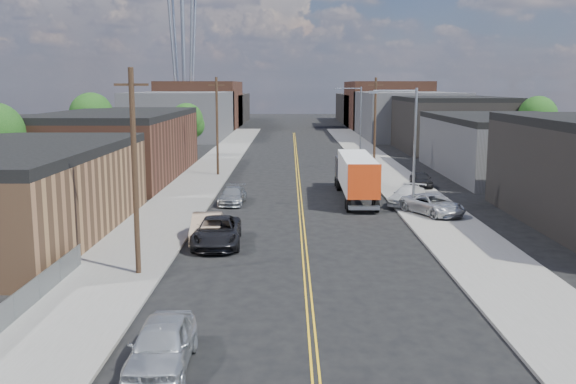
{
  "coord_description": "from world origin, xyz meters",
  "views": [
    {
      "loc": [
        -0.83,
        -20.15,
        9.16
      ],
      "look_at": [
        -0.94,
        19.87,
        2.5
      ],
      "focal_mm": 40.0,
      "sensor_mm": 36.0,
      "label": 1
    }
  ],
  "objects_px": {
    "car_left_a": "(162,345)",
    "car_left_b": "(207,228)",
    "semi_truck": "(355,173)",
    "car_right_lot_c": "(421,179)",
    "car_right_lot_b": "(407,195)",
    "car_right_lot_a": "(433,204)",
    "car_left_d": "(233,196)",
    "car_left_c": "(217,232)"
  },
  "relations": [
    {
      "from": "car_left_a",
      "to": "car_right_lot_c",
      "type": "height_order",
      "value": "car_left_a"
    },
    {
      "from": "car_left_c",
      "to": "car_left_a",
      "type": "bearing_deg",
      "value": -92.73
    },
    {
      "from": "semi_truck",
      "to": "car_right_lot_c",
      "type": "relative_size",
      "value": 3.52
    },
    {
      "from": "car_left_c",
      "to": "car_right_lot_b",
      "type": "distance_m",
      "value": 18.11
    },
    {
      "from": "car_left_a",
      "to": "car_left_c",
      "type": "distance_m",
      "value": 16.39
    },
    {
      "from": "car_left_b",
      "to": "car_left_d",
      "type": "bearing_deg",
      "value": 84.47
    },
    {
      "from": "semi_truck",
      "to": "car_left_d",
      "type": "relative_size",
      "value": 3.04
    },
    {
      "from": "car_left_d",
      "to": "car_left_c",
      "type": "bearing_deg",
      "value": -86.12
    },
    {
      "from": "semi_truck",
      "to": "car_right_lot_c",
      "type": "height_order",
      "value": "semi_truck"
    },
    {
      "from": "car_left_b",
      "to": "car_right_lot_c",
      "type": "xyz_separation_m",
      "value": [
        16.77,
        19.91,
        0.01
      ]
    },
    {
      "from": "car_right_lot_c",
      "to": "car_left_d",
      "type": "bearing_deg",
      "value": -154.58
    },
    {
      "from": "car_left_a",
      "to": "car_left_d",
      "type": "distance_m",
      "value": 29.57
    },
    {
      "from": "car_left_a",
      "to": "car_right_lot_a",
      "type": "bearing_deg",
      "value": 59.41
    },
    {
      "from": "car_left_b",
      "to": "car_right_lot_b",
      "type": "distance_m",
      "value": 17.96
    },
    {
      "from": "semi_truck",
      "to": "car_right_lot_b",
      "type": "distance_m",
      "value": 5.26
    },
    {
      "from": "car_left_d",
      "to": "car_right_lot_a",
      "type": "bearing_deg",
      "value": -15.55
    },
    {
      "from": "car_left_b",
      "to": "car_right_lot_c",
      "type": "relative_size",
      "value": 1.25
    },
    {
      "from": "car_left_d",
      "to": "car_right_lot_c",
      "type": "xyz_separation_m",
      "value": [
        16.3,
        7.79,
        0.16
      ]
    },
    {
      "from": "semi_truck",
      "to": "car_left_d",
      "type": "height_order",
      "value": "semi_truck"
    },
    {
      "from": "semi_truck",
      "to": "car_left_b",
      "type": "xyz_separation_m",
      "value": [
        -10.27,
        -14.82,
        -1.26
      ]
    },
    {
      "from": "car_right_lot_a",
      "to": "car_right_lot_b",
      "type": "distance_m",
      "value": 4.14
    },
    {
      "from": "semi_truck",
      "to": "car_left_c",
      "type": "xyz_separation_m",
      "value": [
        -9.55,
        -15.88,
        -1.25
      ]
    },
    {
      "from": "car_left_a",
      "to": "car_left_b",
      "type": "height_order",
      "value": "car_left_a"
    },
    {
      "from": "car_left_a",
      "to": "car_right_lot_b",
      "type": "height_order",
      "value": "car_left_a"
    },
    {
      "from": "car_left_d",
      "to": "car_right_lot_c",
      "type": "height_order",
      "value": "car_right_lot_c"
    },
    {
      "from": "car_left_c",
      "to": "car_left_d",
      "type": "height_order",
      "value": "car_left_c"
    },
    {
      "from": "car_left_d",
      "to": "car_right_lot_c",
      "type": "relative_size",
      "value": 1.16
    },
    {
      "from": "semi_truck",
      "to": "car_right_lot_b",
      "type": "xyz_separation_m",
      "value": [
        3.7,
        -3.53,
        -1.24
      ]
    },
    {
      "from": "car_left_c",
      "to": "car_right_lot_c",
      "type": "bearing_deg",
      "value": 49.66
    },
    {
      "from": "car_left_a",
      "to": "car_left_c",
      "type": "relative_size",
      "value": 0.81
    },
    {
      "from": "car_left_c",
      "to": "car_right_lot_a",
      "type": "xyz_separation_m",
      "value": [
        14.33,
        8.35,
        0.05
      ]
    },
    {
      "from": "car_right_lot_a",
      "to": "car_right_lot_c",
      "type": "height_order",
      "value": "car_right_lot_a"
    },
    {
      "from": "semi_truck",
      "to": "car_left_a",
      "type": "bearing_deg",
      "value": -105.53
    },
    {
      "from": "car_left_a",
      "to": "car_right_lot_b",
      "type": "relative_size",
      "value": 1.01
    },
    {
      "from": "car_left_b",
      "to": "car_left_c",
      "type": "relative_size",
      "value": 0.84
    },
    {
      "from": "car_left_a",
      "to": "car_left_b",
      "type": "xyz_separation_m",
      "value": [
        -0.77,
        17.45,
        -0.0
      ]
    },
    {
      "from": "car_left_a",
      "to": "car_left_d",
      "type": "xyz_separation_m",
      "value": [
        -0.3,
        29.57,
        -0.15
      ]
    },
    {
      "from": "car_left_a",
      "to": "car_right_lot_b",
      "type": "bearing_deg",
      "value": 64.74
    },
    {
      "from": "car_left_a",
      "to": "car_right_lot_a",
      "type": "relative_size",
      "value": 0.92
    },
    {
      "from": "car_right_lot_c",
      "to": "car_right_lot_a",
      "type": "bearing_deg",
      "value": -97.88
    },
    {
      "from": "car_left_b",
      "to": "car_right_lot_a",
      "type": "distance_m",
      "value": 16.72
    },
    {
      "from": "car_left_d",
      "to": "car_right_lot_a",
      "type": "distance_m",
      "value": 15.37
    }
  ]
}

